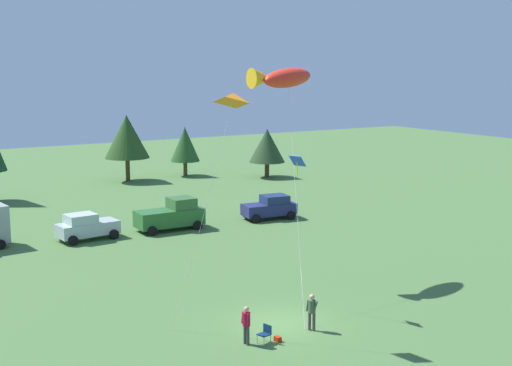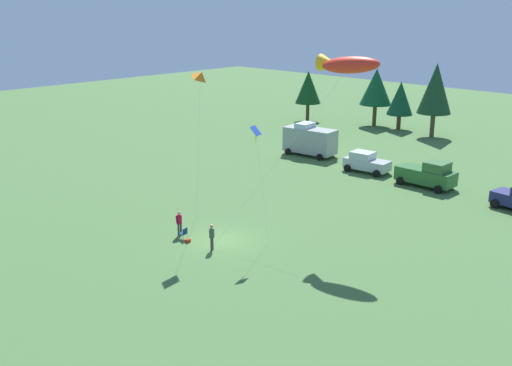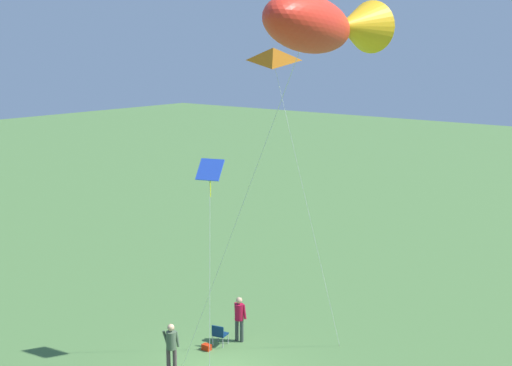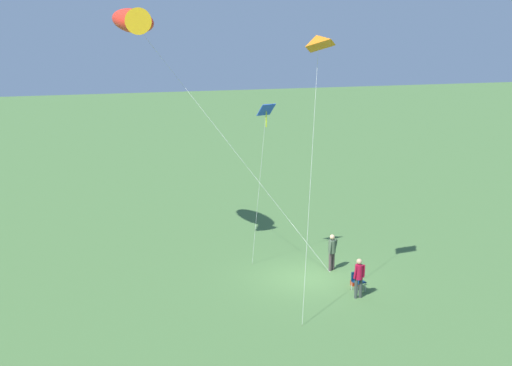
% 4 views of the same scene
% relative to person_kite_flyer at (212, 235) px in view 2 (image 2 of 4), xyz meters
% --- Properties ---
extents(ground_plane, '(160.00, 160.00, 0.00)m').
position_rel_person_kite_flyer_xyz_m(ground_plane, '(-0.70, 1.49, -1.02)').
color(ground_plane, '#476E38').
extents(person_kite_flyer, '(0.47, 0.56, 1.74)m').
position_rel_person_kite_flyer_xyz_m(person_kite_flyer, '(0.00, 0.00, 0.00)').
color(person_kite_flyer, '#48393A').
rests_on(person_kite_flyer, ground).
extents(folding_chair, '(0.58, 0.58, 0.82)m').
position_rel_person_kite_flyer_xyz_m(folding_chair, '(-2.64, -0.16, -0.53)').
color(folding_chair, '#0B284B').
rests_on(folding_chair, ground).
extents(person_spectator, '(0.37, 0.54, 1.74)m').
position_rel_person_kite_flyer_xyz_m(person_spectator, '(-3.43, 0.14, 0.00)').
color(person_spectator, '#343D38').
rests_on(person_spectator, ground).
extents(backpack_on_grass, '(0.24, 0.33, 0.22)m').
position_rel_person_kite_flyer_xyz_m(backpack_on_grass, '(-2.06, -0.28, -0.91)').
color(backpack_on_grass, '#B92409').
rests_on(backpack_on_grass, ground).
extents(van_motorhome_grey, '(5.60, 3.07, 3.34)m').
position_rel_person_kite_flyer_xyz_m(van_motorhome_grey, '(-11.16, 23.63, 0.62)').
color(van_motorhome_grey, '#969E9A').
rests_on(van_motorhome_grey, ground).
extents(car_silver_compact, '(4.35, 2.54, 1.89)m').
position_rel_person_kite_flyer_xyz_m(car_silver_compact, '(-3.32, 22.28, -0.07)').
color(car_silver_compact, '#ADB9BA').
rests_on(car_silver_compact, ground).
extents(truck_green_flatbed, '(5.02, 2.45, 2.34)m').
position_rel_person_kite_flyer_xyz_m(truck_green_flatbed, '(3.11, 22.02, 0.08)').
color(truck_green_flatbed, '#2A632B').
rests_on(truck_green_flatbed, ground).
extents(treeline_distant, '(49.47, 10.63, 8.59)m').
position_rel_person_kite_flyer_xyz_m(treeline_distant, '(-1.43, 41.77, 3.56)').
color(treeline_distant, '#423C21').
rests_on(treeline_distant, ground).
extents(kite_large_fish, '(6.55, 9.39, 12.09)m').
position_rel_person_kite_flyer_xyz_m(kite_large_fish, '(3.79, 8.38, 10.38)').
color(kite_large_fish, red).
rests_on(kite_large_fish, ground).
extents(kite_delta_orange, '(3.26, 2.11, 11.08)m').
position_rel_person_kite_flyer_xyz_m(kite_delta_orange, '(-2.93, 2.07, 9.64)').
color(kite_delta_orange, orange).
rests_on(kite_delta_orange, ground).
extents(kite_diamond_blue, '(1.06, 0.92, 7.79)m').
position_rel_person_kite_flyer_xyz_m(kite_diamond_blue, '(1.14, 2.91, 6.23)').
color(kite_diamond_blue, blue).
rests_on(kite_diamond_blue, ground).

